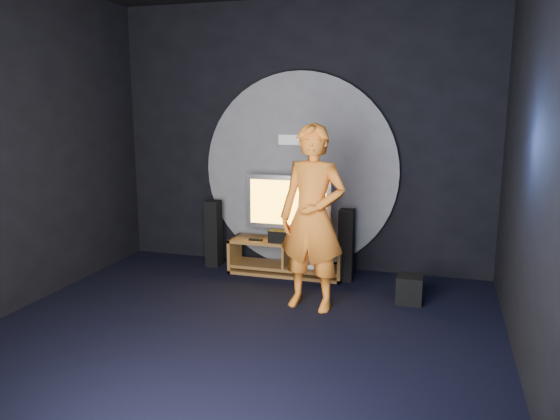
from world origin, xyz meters
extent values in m
plane|color=black|center=(0.00, 0.00, 0.00)|extent=(5.00, 5.00, 0.00)
cube|color=black|center=(0.00, 2.50, 1.75)|extent=(5.00, 0.04, 3.50)
cube|color=black|center=(0.00, -2.50, 1.75)|extent=(5.00, 0.04, 3.50)
cube|color=black|center=(-2.50, 0.00, 1.75)|extent=(0.04, 5.00, 3.50)
cube|color=black|center=(2.50, 0.00, 1.75)|extent=(0.04, 5.00, 3.50)
cylinder|color=#515156|center=(0.00, 2.44, 1.30)|extent=(2.60, 0.08, 2.60)
cube|color=white|center=(0.00, 2.39, 1.72)|extent=(0.55, 0.03, 0.13)
cube|color=olive|center=(-0.07, 2.05, 0.43)|extent=(1.49, 0.45, 0.04)
cube|color=olive|center=(-0.07, 2.05, 0.10)|extent=(1.44, 0.42, 0.04)
cube|color=olive|center=(-0.79, 2.05, 0.23)|extent=(0.04, 0.45, 0.45)
cube|color=olive|center=(0.66, 2.05, 0.23)|extent=(0.04, 0.45, 0.45)
cube|color=olive|center=(-0.07, 2.05, 0.27)|extent=(0.03, 0.40, 0.29)
cube|color=olive|center=(-0.07, 2.05, 0.02)|extent=(1.49, 0.45, 0.04)
cube|color=white|center=(0.31, 2.05, 0.14)|extent=(0.22, 0.16, 0.05)
cube|color=#A9AAB1|center=(-0.07, 2.12, 0.47)|extent=(0.36, 0.22, 0.04)
cylinder|color=#A9AAB1|center=(-0.07, 2.12, 0.54)|extent=(0.07, 0.07, 0.10)
cube|color=#A9AAB1|center=(-0.07, 2.12, 0.94)|extent=(1.12, 0.06, 0.70)
cube|color=#FFAC23|center=(-0.07, 2.09, 0.94)|extent=(1.00, 0.01, 0.57)
cube|color=black|center=(-0.07, 1.94, 0.53)|extent=(0.40, 0.15, 0.15)
cube|color=black|center=(-0.45, 1.93, 0.46)|extent=(0.18, 0.05, 0.02)
cube|color=black|center=(-1.12, 2.12, 0.45)|extent=(0.18, 0.20, 0.91)
cube|color=black|center=(0.71, 2.02, 0.45)|extent=(0.18, 0.20, 0.91)
cube|color=black|center=(1.53, 1.44, 0.16)|extent=(0.28, 0.28, 0.31)
imported|color=orange|center=(0.51, 1.00, 1.00)|extent=(0.79, 0.58, 1.99)
camera|label=1|loc=(1.80, -4.52, 2.19)|focal=35.00mm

